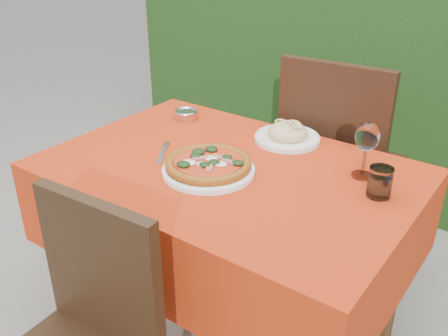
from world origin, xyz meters
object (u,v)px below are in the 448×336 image
Objects in this scene: chair_far at (337,156)px; wine_glass at (367,139)px; steel_ramekin at (186,115)px; fork at (162,155)px; pasta_plate at (287,135)px; pizza_plate at (208,166)px; water_glass at (380,183)px.

chair_far is 5.28× the size of wine_glass.
steel_ramekin is at bearing 29.95° from chair_far.
steel_ramekin is (-0.55, -0.36, 0.18)m from chair_far.
chair_far is 11.26× the size of steel_ramekin.
chair_far is 0.58m from wine_glass.
pasta_plate is at bearing 19.43° from fork.
pizza_plate is 3.98× the size of steel_ramekin.
wine_glass reaches higher than pizza_plate.
chair_far is 4.84× the size of fork.
pasta_plate is (-0.08, -0.31, 0.19)m from chair_far.
wine_glass is (-0.09, 0.10, 0.09)m from water_glass.
pasta_plate is 2.77× the size of steel_ramekin.
chair_far is at bearing 121.81° from wine_glass.
water_glass is at bearing -9.93° from steel_ramekin.
water_glass is at bearing -25.27° from pasta_plate.
water_glass reaches higher than fork.
chair_far is at bearing 76.92° from pizza_plate.
wine_glass is (0.43, 0.28, 0.11)m from pizza_plate.
water_glass is 0.46× the size of fork.
wine_glass reaches higher than pasta_plate.
water_glass reaches higher than pizza_plate.
fork is 2.33× the size of steel_ramekin.
pasta_plate reaches higher than steel_ramekin.
fork is (-0.22, 0.01, -0.02)m from pizza_plate.
pasta_plate is 1.30× the size of wine_glass.
chair_far is at bearing 33.40° from steel_ramekin.
fork is (-0.30, -0.38, -0.02)m from pasta_plate.
pasta_plate is at bearing 78.56° from pizza_plate.
steel_ramekin is (-0.81, 0.06, -0.12)m from wine_glass.
water_glass is at bearing -19.15° from fork.
pasta_plate is 0.47m from steel_ramekin.
chair_far is 0.66m from water_glass.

